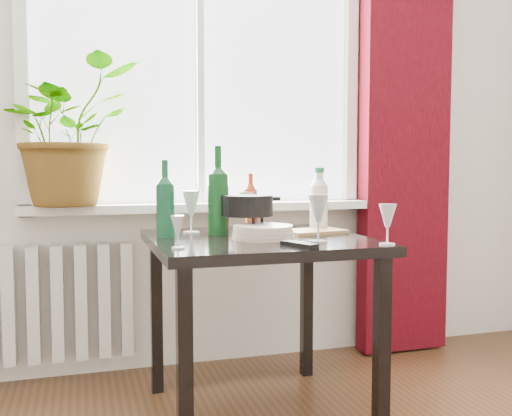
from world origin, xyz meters
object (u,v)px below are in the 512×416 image
object	(u,v)px
radiator	(46,304)
wineglass_back_left	(191,211)
wine_bottle_right	(218,189)
bottle_amber	(251,200)
tv_remote	(299,244)
wineglass_back_center	(246,210)
fondue_pot	(247,215)
potted_plant	(67,132)
wine_bottle_left	(165,198)
wineglass_front_right	(318,218)
wineglass_far_right	(388,224)
plate_stack	(263,232)
wineglass_front_left	(178,232)
cutting_board	(314,231)
cleaning_bottle	(319,198)
table	(257,259)

from	to	relation	value
radiator	wineglass_back_left	world-z (taller)	wineglass_back_left
wine_bottle_right	wineglass_back_left	distance (m)	0.16
bottle_amber	tv_remote	bearing A→B (deg)	-92.26
wineglass_back_center	fondue_pot	bearing A→B (deg)	-105.30
potted_plant	wine_bottle_left	distance (m)	0.66
wineglass_front_right	bottle_amber	bearing A→B (deg)	98.43
potted_plant	wineglass_far_right	world-z (taller)	potted_plant
wineglass_far_right	fondue_pot	distance (m)	0.60
radiator	wine_bottle_right	size ratio (longest dim) A/B	2.12
plate_stack	fondue_pot	world-z (taller)	fondue_pot
wine_bottle_right	wineglass_front_left	world-z (taller)	wine_bottle_right
bottle_amber	wineglass_front_right	world-z (taller)	bottle_amber
radiator	potted_plant	distance (m)	0.81
wine_bottle_right	wineglass_far_right	size ratio (longest dim) A/B	2.47
wine_bottle_left	plate_stack	size ratio (longest dim) A/B	1.28
wine_bottle_right	wineglass_back_center	bearing A→B (deg)	45.91
wineglass_front_right	tv_remote	distance (m)	0.17
cutting_board	wineglass_front_left	bearing A→B (deg)	-154.20
wineglass_far_right	wineglass_front_left	world-z (taller)	wineglass_far_right
wineglass_front_right	wineglass_back_left	size ratio (longest dim) A/B	0.98
potted_plant	plate_stack	bearing A→B (deg)	-40.59
wineglass_far_right	potted_plant	bearing A→B (deg)	140.14
bottle_amber	cleaning_bottle	size ratio (longest dim) A/B	0.91
wineglass_back_center	plate_stack	distance (m)	0.40
bottle_amber	cleaning_bottle	bearing A→B (deg)	-37.81
table	wine_bottle_left	distance (m)	0.45
potted_plant	wineglass_back_center	bearing A→B (deg)	-17.28
wineglass_front_right	radiator	bearing A→B (deg)	140.03
cleaning_bottle	wineglass_front_right	world-z (taller)	cleaning_bottle
bottle_amber	wineglass_back_left	bearing A→B (deg)	-153.30
radiator	table	size ratio (longest dim) A/B	0.94
cleaning_bottle	tv_remote	world-z (taller)	cleaning_bottle
radiator	bottle_amber	bearing A→B (deg)	-15.52
wine_bottle_right	plate_stack	world-z (taller)	wine_bottle_right
wine_bottle_right	tv_remote	world-z (taller)	wine_bottle_right
wine_bottle_left	wineglass_front_left	world-z (taller)	wine_bottle_left
wineglass_far_right	bottle_amber	bearing A→B (deg)	111.73
wineglass_back_center	cleaning_bottle	bearing A→B (deg)	-26.10
wineglass_front_right	wineglass_front_left	size ratio (longest dim) A/B	1.57
tv_remote	wine_bottle_right	bearing A→B (deg)	91.88
wineglass_back_center	wineglass_back_left	world-z (taller)	wineglass_back_left
wineglass_front_left	wineglass_back_center	bearing A→B (deg)	53.99
table	cutting_board	size ratio (longest dim) A/B	3.29
radiator	wine_bottle_right	xyz separation A→B (m)	(0.72, -0.50, 0.55)
wineglass_back_center	cutting_board	xyz separation A→B (m)	(0.23, -0.26, -0.08)
wineglass_far_right	wineglass_back_left	xyz separation A→B (m)	(-0.61, 0.59, 0.02)
plate_stack	fondue_pot	size ratio (longest dim) A/B	1.00
wineglass_back_center	fondue_pot	size ratio (longest dim) A/B	0.71
wineglass_far_right	fondue_pot	xyz separation A→B (m)	(-0.40, 0.44, 0.01)
potted_plant	fondue_pot	world-z (taller)	potted_plant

